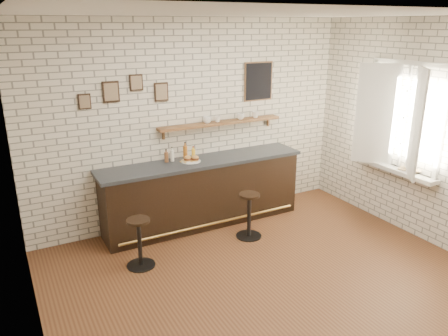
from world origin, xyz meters
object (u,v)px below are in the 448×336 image
at_px(ciabatta_sandwich, 191,158).
at_px(book_upper, 405,169).
at_px(shelf_cup_a, 207,120).
at_px(bitters_bottle_white, 172,155).
at_px(bar_stool_left, 140,241).
at_px(condiment_bottle_yellow, 193,153).
at_px(shelf_cup_b, 217,119).
at_px(sandwich_plate, 191,161).
at_px(book_lower, 406,171).
at_px(shelf_cup_d, 255,115).
at_px(shelf_cup_c, 241,116).
at_px(bitters_bottle_amber, 185,152).
at_px(bitters_bottle_brown, 166,157).
at_px(bar_counter, 203,192).
at_px(bar_stool_right, 249,214).

distance_m(ciabatta_sandwich, book_upper, 3.03).
relative_size(shelf_cup_a, book_upper, 0.52).
bearing_deg(bitters_bottle_white, bar_stool_left, -132.17).
xyz_separation_m(condiment_bottle_yellow, shelf_cup_b, (0.42, 0.04, 0.46)).
height_order(sandwich_plate, ciabatta_sandwich, ciabatta_sandwich).
bearing_deg(book_lower, shelf_cup_d, 103.02).
height_order(shelf_cup_c, book_upper, shelf_cup_c).
bearing_deg(shelf_cup_a, shelf_cup_c, -33.91).
bearing_deg(bitters_bottle_amber, bitters_bottle_brown, 180.00).
bearing_deg(shelf_cup_b, shelf_cup_a, 128.84).
xyz_separation_m(bitters_bottle_white, book_upper, (2.80, -1.76, -0.13)).
relative_size(bitters_bottle_white, bar_stool_left, 0.33).
bearing_deg(bitters_bottle_brown, shelf_cup_d, 1.57).
bearing_deg(bitters_bottle_amber, bar_stool_left, -138.58).
bearing_deg(book_lower, book_upper, 65.98).
distance_m(ciabatta_sandwich, bitters_bottle_white, 0.28).
xyz_separation_m(bar_counter, bar_stool_right, (0.38, -0.71, -0.15)).
bearing_deg(sandwich_plate, bitters_bottle_amber, 97.63).
distance_m(ciabatta_sandwich, bar_stool_left, 1.49).
distance_m(bar_counter, bar_stool_left, 1.46).
distance_m(sandwich_plate, bar_stool_left, 1.46).
bearing_deg(ciabatta_sandwich, condiment_bottle_yellow, 55.75).
bearing_deg(shelf_cup_c, bar_stool_left, 122.30).
bearing_deg(shelf_cup_c, book_upper, -130.98).
distance_m(sandwich_plate, bitters_bottle_brown, 0.36).
bearing_deg(bar_stool_left, bitters_bottle_white, 47.83).
distance_m(condiment_bottle_yellow, book_lower, 3.04).
bearing_deg(book_upper, bar_counter, 177.64).
distance_m(bitters_bottle_white, bitters_bottle_amber, 0.21).
height_order(shelf_cup_c, shelf_cup_d, shelf_cup_d).
bearing_deg(shelf_cup_d, sandwich_plate, 163.08).
bearing_deg(shelf_cup_d, bar_stool_right, -151.11).
relative_size(bar_counter, condiment_bottle_yellow, 17.61).
bearing_deg(book_lower, bitters_bottle_amber, 121.64).
bearing_deg(bar_stool_left, book_upper, -13.14).
bearing_deg(bar_counter, bar_stool_left, -148.64).
bearing_deg(book_upper, bitters_bottle_amber, 177.27).
distance_m(bitters_bottle_white, shelf_cup_c, 1.25).
relative_size(sandwich_plate, condiment_bottle_yellow, 1.59).
xyz_separation_m(ciabatta_sandwich, bar_stool_right, (0.55, -0.72, -0.71)).
height_order(bar_counter, bitters_bottle_white, bitters_bottle_white).
relative_size(bar_counter, shelf_cup_a, 23.86).
relative_size(ciabatta_sandwich, condiment_bottle_yellow, 1.32).
bearing_deg(bar_counter, bitters_bottle_brown, 162.30).
bearing_deg(bitters_bottle_white, bar_stool_right, -47.87).
distance_m(bar_counter, bar_stool_right, 0.82).
distance_m(condiment_bottle_yellow, bar_stool_right, 1.22).
distance_m(bitters_bottle_amber, book_lower, 3.15).
bearing_deg(book_lower, shelf_cup_c, 108.08).
height_order(ciabatta_sandwich, shelf_cup_d, shelf_cup_d).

